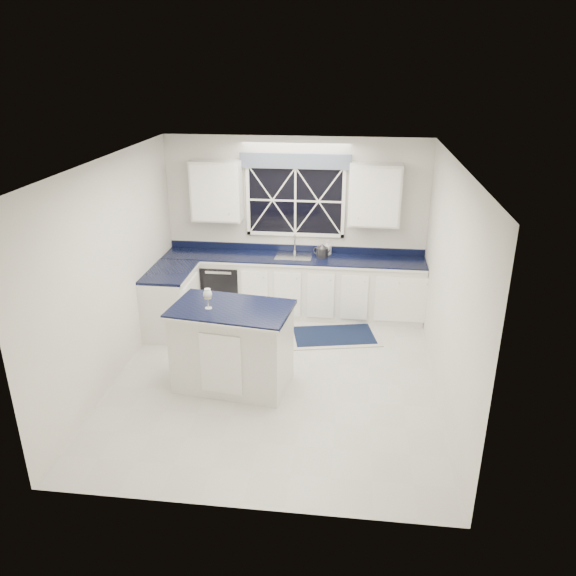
# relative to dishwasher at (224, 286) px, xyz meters

# --- Properties ---
(ground) EXTENTS (4.50, 4.50, 0.00)m
(ground) POSITION_rel_dishwasher_xyz_m (1.10, -1.95, -0.41)
(ground) COLOR #B7B7B2
(ground) RESTS_ON ground
(back_wall) EXTENTS (4.00, 0.10, 2.70)m
(back_wall) POSITION_rel_dishwasher_xyz_m (1.10, 0.30, 0.94)
(back_wall) COLOR beige
(back_wall) RESTS_ON ground
(base_cabinets) EXTENTS (3.99, 1.60, 0.90)m
(base_cabinets) POSITION_rel_dishwasher_xyz_m (0.77, -0.17, 0.04)
(base_cabinets) COLOR silver
(base_cabinets) RESTS_ON ground
(countertop) EXTENTS (3.98, 0.64, 0.04)m
(countertop) POSITION_rel_dishwasher_xyz_m (1.10, 0.00, 0.51)
(countertop) COLOR black
(countertop) RESTS_ON base_cabinets
(dishwasher) EXTENTS (0.60, 0.58, 0.82)m
(dishwasher) POSITION_rel_dishwasher_xyz_m (0.00, 0.00, 0.00)
(dishwasher) COLOR black
(dishwasher) RESTS_ON ground
(window) EXTENTS (1.65, 0.09, 1.26)m
(window) POSITION_rel_dishwasher_xyz_m (1.10, 0.25, 1.42)
(window) COLOR black
(window) RESTS_ON ground
(upper_cabinets) EXTENTS (3.10, 0.34, 0.90)m
(upper_cabinets) POSITION_rel_dishwasher_xyz_m (1.10, 0.13, 1.49)
(upper_cabinets) COLOR silver
(upper_cabinets) RESTS_ON ground
(faucet) EXTENTS (0.05, 0.20, 0.30)m
(faucet) POSITION_rel_dishwasher_xyz_m (1.10, 0.19, 0.69)
(faucet) COLOR silver
(faucet) RESTS_ON countertop
(island) EXTENTS (1.49, 1.02, 1.04)m
(island) POSITION_rel_dishwasher_xyz_m (0.60, -2.16, 0.11)
(island) COLOR silver
(island) RESTS_ON ground
(rug) EXTENTS (1.42, 1.03, 0.02)m
(rug) POSITION_rel_dishwasher_xyz_m (1.78, -0.72, -0.40)
(rug) COLOR #AAAAA5
(rug) RESTS_ON ground
(kettle) EXTENTS (0.28, 0.23, 0.21)m
(kettle) POSITION_rel_dishwasher_xyz_m (1.53, 0.06, 0.63)
(kettle) COLOR #2A2A2C
(kettle) RESTS_ON countertop
(wine_glass) EXTENTS (0.10, 0.10, 0.24)m
(wine_glass) POSITION_rel_dishwasher_xyz_m (0.35, -2.22, 0.80)
(wine_glass) COLOR silver
(wine_glass) RESTS_ON island
(soap_bottle) EXTENTS (0.13, 0.13, 0.22)m
(soap_bottle) POSITION_rel_dishwasher_xyz_m (1.61, 0.19, 0.64)
(soap_bottle) COLOR silver
(soap_bottle) RESTS_ON countertop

